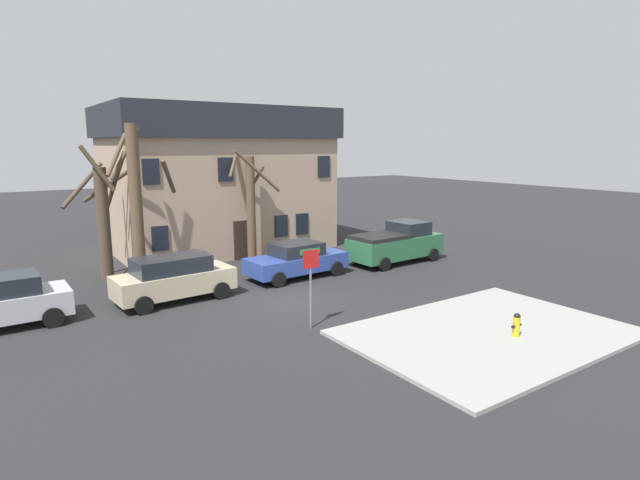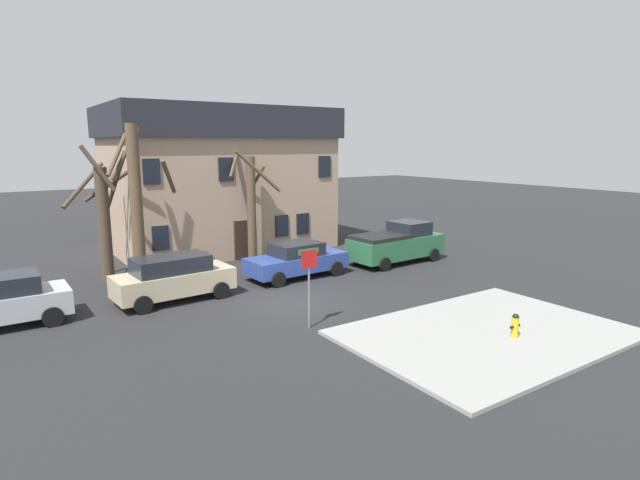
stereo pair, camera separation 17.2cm
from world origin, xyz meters
name	(u,v)px [view 2 (the right image)]	position (x,y,z in m)	size (l,w,h in m)	color
ground_plane	(288,300)	(0.00, 0.00, 0.00)	(120.00, 120.00, 0.00)	#262628
sidewalk_slab	(487,333)	(3.47, -6.79, 0.06)	(8.93, 6.24, 0.12)	#999993
building_main	(218,178)	(2.04, 11.58, 4.11)	(12.27, 8.33, 8.09)	tan
tree_bare_near	(104,215)	(-5.18, 7.34, 2.94)	(3.24, 2.53, 6.05)	#4C3D2D
tree_bare_mid	(137,201)	(-4.12, 5.68, 3.68)	(3.15, 3.13, 6.91)	brown
tree_bare_far	(251,204)	(1.91, 6.96, 3.02)	(2.35, 2.53, 6.31)	brown
car_beige_wagon	(173,277)	(-3.71, 2.49, 0.93)	(4.65, 2.26, 1.79)	#C6B793
car_blue_sedan	(297,260)	(2.15, 2.88, 0.82)	(4.82, 2.31, 1.62)	#2D4799
pickup_truck_green	(397,243)	(8.05, 2.59, 1.00)	(5.33, 2.46, 2.07)	#2D6B42
fire_hydrant	(515,325)	(3.79, -7.56, 0.51)	(0.42, 0.22, 0.76)	gold
street_sign_pole	(309,273)	(-0.95, -3.06, 1.90)	(0.76, 0.07, 2.71)	slate
bicycle_leaning	(140,274)	(-4.09, 6.09, 0.37)	(1.64, 0.70, 1.03)	black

